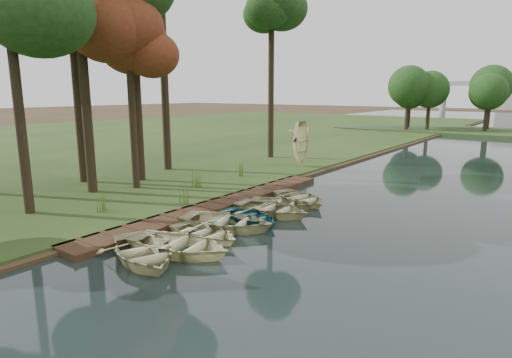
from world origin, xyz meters
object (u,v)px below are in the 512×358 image
Objects in this scene: rowboat_0 at (143,249)px; stored_rowboat at (301,162)px; rowboat_2 at (204,231)px; boardwalk at (219,206)px; rowboat_1 at (179,242)px.

stored_rowboat is at bearing 37.72° from rowboat_0.
rowboat_0 is at bearing 178.49° from rowboat_2.
rowboat_1 is (2.89, -5.36, 0.30)m from boardwalk.
rowboat_1 reaches higher than boardwalk.
boardwalk is 6.94m from rowboat_0.
boardwalk is 11.58m from stored_rowboat.
stored_rowboat reaches higher than rowboat_2.
rowboat_0 reaches higher than rowboat_2.
stored_rowboat is (-4.73, 15.12, 0.26)m from rowboat_2.
stored_rowboat is (-2.17, 11.37, 0.49)m from boardwalk.
rowboat_1 reaches higher than rowboat_2.
rowboat_2 is at bearing 19.57° from rowboat_0.
boardwalk is at bearing 36.75° from rowboat_2.
rowboat_1 is 1.23× the size of rowboat_2.
rowboat_0 is (2.38, -6.51, 0.30)m from boardwalk.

